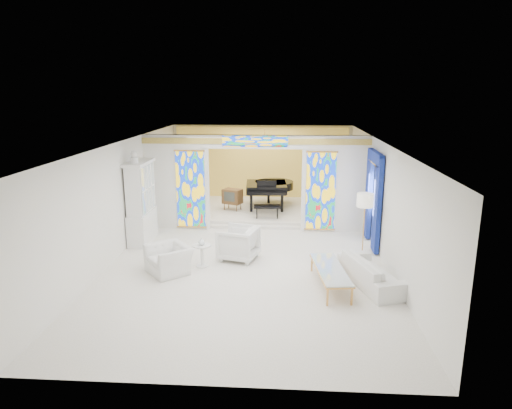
# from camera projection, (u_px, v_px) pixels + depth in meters

# --- Properties ---
(floor) EXTENTS (12.00, 12.00, 0.00)m
(floor) POSITION_uv_depth(u_px,v_px,m) (251.00, 251.00, 12.67)
(floor) COLOR white
(floor) RESTS_ON ground
(ceiling) EXTENTS (7.00, 12.00, 0.02)m
(ceiling) POSITION_uv_depth(u_px,v_px,m) (250.00, 142.00, 11.93)
(ceiling) COLOR silver
(ceiling) RESTS_ON wall_back
(wall_back) EXTENTS (7.00, 0.02, 3.00)m
(wall_back) POSITION_uv_depth(u_px,v_px,m) (262.00, 163.00, 18.11)
(wall_back) COLOR silver
(wall_back) RESTS_ON floor
(wall_front) EXTENTS (7.00, 0.02, 3.00)m
(wall_front) POSITION_uv_depth(u_px,v_px,m) (218.00, 295.00, 6.49)
(wall_front) COLOR silver
(wall_front) RESTS_ON floor
(wall_left) EXTENTS (0.02, 12.00, 3.00)m
(wall_left) POSITION_uv_depth(u_px,v_px,m) (124.00, 196.00, 12.52)
(wall_left) COLOR silver
(wall_left) RESTS_ON floor
(wall_right) EXTENTS (0.02, 12.00, 3.00)m
(wall_right) POSITION_uv_depth(u_px,v_px,m) (382.00, 200.00, 12.08)
(wall_right) COLOR silver
(wall_right) RESTS_ON floor
(partition_wall) EXTENTS (7.00, 0.22, 3.00)m
(partition_wall) POSITION_uv_depth(u_px,v_px,m) (255.00, 179.00, 14.19)
(partition_wall) COLOR silver
(partition_wall) RESTS_ON floor
(stained_glass_left) EXTENTS (0.90, 0.04, 2.40)m
(stained_glass_left) POSITION_uv_depth(u_px,v_px,m) (191.00, 189.00, 14.30)
(stained_glass_left) COLOR gold
(stained_glass_left) RESTS_ON partition_wall
(stained_glass_right) EXTENTS (0.90, 0.04, 2.40)m
(stained_glass_right) POSITION_uv_depth(u_px,v_px,m) (321.00, 191.00, 14.05)
(stained_glass_right) COLOR gold
(stained_glass_right) RESTS_ON partition_wall
(stained_glass_transom) EXTENTS (2.00, 0.04, 0.34)m
(stained_glass_transom) POSITION_uv_depth(u_px,v_px,m) (255.00, 141.00, 13.81)
(stained_glass_transom) COLOR gold
(stained_glass_transom) RESTS_ON partition_wall
(alcove_platform) EXTENTS (6.80, 3.80, 0.18)m
(alcove_platform) POSITION_uv_depth(u_px,v_px,m) (259.00, 210.00, 16.61)
(alcove_platform) COLOR white
(alcove_platform) RESTS_ON floor
(gold_curtain_back) EXTENTS (6.70, 0.10, 2.90)m
(gold_curtain_back) POSITION_uv_depth(u_px,v_px,m) (262.00, 164.00, 17.99)
(gold_curtain_back) COLOR #E3C04F
(gold_curtain_back) RESTS_ON wall_back
(chandelier) EXTENTS (0.48, 0.48, 0.30)m
(chandelier) POSITION_uv_depth(u_px,v_px,m) (265.00, 143.00, 15.90)
(chandelier) COLOR #C78E45
(chandelier) RESTS_ON ceiling
(blue_drapes) EXTENTS (0.14, 1.85, 2.65)m
(blue_drapes) POSITION_uv_depth(u_px,v_px,m) (373.00, 191.00, 12.74)
(blue_drapes) COLOR navy
(blue_drapes) RESTS_ON wall_right
(china_cabinet) EXTENTS (0.56, 1.46, 2.72)m
(china_cabinet) POSITION_uv_depth(u_px,v_px,m) (141.00, 203.00, 13.16)
(china_cabinet) COLOR white
(china_cabinet) RESTS_ON floor
(armchair_left) EXTENTS (1.35, 1.37, 0.67)m
(armchair_left) POSITION_uv_depth(u_px,v_px,m) (169.00, 259.00, 11.09)
(armchair_left) COLOR silver
(armchair_left) RESTS_ON floor
(armchair_right) EXTENTS (1.16, 1.15, 0.87)m
(armchair_right) POSITION_uv_depth(u_px,v_px,m) (238.00, 243.00, 11.94)
(armchair_right) COLOR silver
(armchair_right) RESTS_ON floor
(sofa) EXTENTS (1.42, 2.26, 0.62)m
(sofa) POSITION_uv_depth(u_px,v_px,m) (372.00, 272.00, 10.39)
(sofa) COLOR white
(sofa) RESTS_ON floor
(side_table) EXTENTS (0.55, 0.55, 0.57)m
(side_table) POSITION_uv_depth(u_px,v_px,m) (202.00, 252.00, 11.44)
(side_table) COLOR white
(side_table) RESTS_ON floor
(vase) EXTENTS (0.22, 0.22, 0.18)m
(vase) POSITION_uv_depth(u_px,v_px,m) (202.00, 241.00, 11.37)
(vase) COLOR silver
(vase) RESTS_ON side_table
(coffee_table) EXTENTS (0.84, 2.05, 0.44)m
(coffee_table) POSITION_uv_depth(u_px,v_px,m) (330.00, 270.00, 10.24)
(coffee_table) COLOR silver
(coffee_table) RESTS_ON floor
(floor_lamp) EXTENTS (0.45, 0.45, 1.76)m
(floor_lamp) POSITION_uv_depth(u_px,v_px,m) (365.00, 203.00, 11.72)
(floor_lamp) COLOR #C78E45
(floor_lamp) RESTS_ON floor
(grand_piano) EXTENTS (1.78, 2.78, 1.08)m
(grand_piano) POSITION_uv_depth(u_px,v_px,m) (270.00, 187.00, 16.57)
(grand_piano) COLOR black
(grand_piano) RESTS_ON alcove_platform
(tv_console) EXTENTS (0.76, 0.65, 0.74)m
(tv_console) POSITION_uv_depth(u_px,v_px,m) (232.00, 196.00, 16.17)
(tv_console) COLOR brown
(tv_console) RESTS_ON alcove_platform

